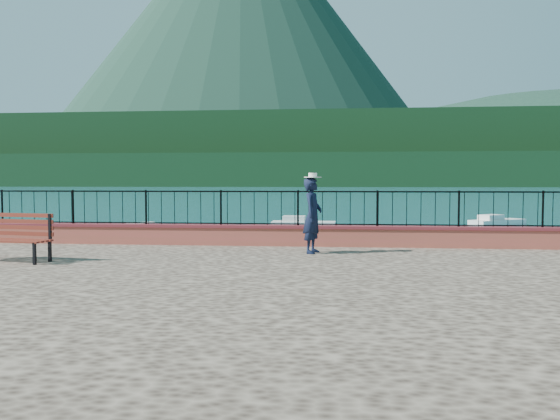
% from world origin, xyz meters
% --- Properties ---
extents(ground, '(2000.00, 2000.00, 0.00)m').
position_xyz_m(ground, '(0.00, 0.00, 0.00)').
color(ground, '#19596B').
rests_on(ground, ground).
extents(promenade, '(30.00, 20.00, 1.20)m').
position_xyz_m(promenade, '(0.00, -6.00, 0.60)').
color(promenade, '#332821').
rests_on(promenade, ground).
extents(parapet, '(28.00, 0.46, 0.58)m').
position_xyz_m(parapet, '(0.00, 3.70, 1.49)').
color(parapet, '#AB443E').
rests_on(parapet, promenade).
extents(railing, '(27.00, 0.05, 0.95)m').
position_xyz_m(railing, '(0.00, 3.70, 2.25)').
color(railing, black).
rests_on(railing, parapet).
extents(dock, '(2.00, 16.00, 0.30)m').
position_xyz_m(dock, '(-2.00, 12.00, 0.15)').
color(dock, '#2D231C').
rests_on(dock, ground).
extents(far_forest, '(900.00, 60.00, 18.00)m').
position_xyz_m(far_forest, '(0.00, 300.00, 9.00)').
color(far_forest, black).
rests_on(far_forest, ground).
extents(foothills, '(900.00, 120.00, 44.00)m').
position_xyz_m(foothills, '(0.00, 360.00, 22.00)').
color(foothills, black).
rests_on(foothills, ground).
extents(volcano, '(560.00, 560.00, 380.00)m').
position_xyz_m(volcano, '(-120.00, 700.00, 190.00)').
color(volcano, '#142D23').
rests_on(volcano, ground).
extents(companion_hill, '(448.00, 384.00, 180.00)m').
position_xyz_m(companion_hill, '(220.00, 560.00, 0.00)').
color(companion_hill, '#142D23').
rests_on(companion_hill, ground).
extents(park_bench, '(2.03, 0.96, 1.09)m').
position_xyz_m(park_bench, '(-6.60, 0.06, 1.52)').
color(park_bench, black).
rests_on(park_bench, promenade).
extents(person, '(0.61, 0.79, 1.91)m').
position_xyz_m(person, '(0.17, 2.19, 2.16)').
color(person, black).
rests_on(person, promenade).
extents(hat, '(0.44, 0.44, 0.12)m').
position_xyz_m(hat, '(0.17, 2.19, 3.17)').
color(hat, white).
rests_on(hat, person).
extents(boat_0, '(3.50, 1.52, 0.80)m').
position_xyz_m(boat_0, '(-8.46, 8.64, 0.40)').
color(boat_0, silver).
rests_on(boat_0, ground).
extents(boat_1, '(4.30, 1.66, 0.80)m').
position_xyz_m(boat_1, '(6.10, 10.01, 0.40)').
color(boat_1, white).
rests_on(boat_1, ground).
extents(boat_2, '(3.29, 3.20, 0.80)m').
position_xyz_m(boat_2, '(6.54, 15.66, 0.40)').
color(boat_2, silver).
rests_on(boat_2, ground).
extents(boat_3, '(4.01, 3.61, 0.80)m').
position_xyz_m(boat_3, '(-9.15, 17.38, 0.40)').
color(boat_3, silver).
rests_on(boat_3, ground).
extents(boat_4, '(4.14, 1.46, 0.80)m').
position_xyz_m(boat_4, '(-1.25, 23.59, 0.40)').
color(boat_4, silver).
rests_on(boat_4, ground).
extents(boat_5, '(4.29, 3.59, 0.80)m').
position_xyz_m(boat_5, '(11.74, 26.59, 0.40)').
color(boat_5, silver).
rests_on(boat_5, ground).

